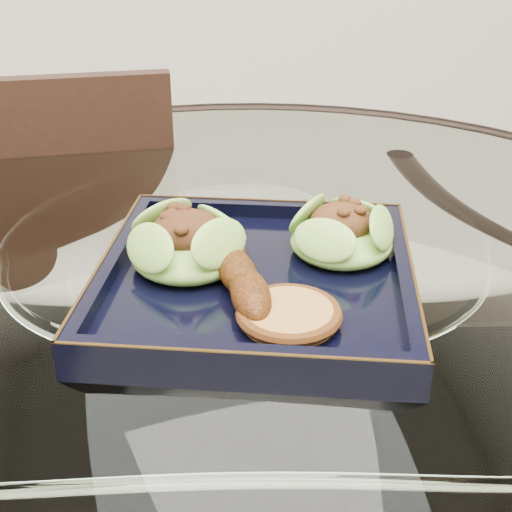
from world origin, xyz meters
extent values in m
cylinder|color=white|center=(0.00, 0.00, 0.76)|extent=(1.10, 1.10, 0.01)
torus|color=black|center=(0.00, 0.00, 0.76)|extent=(1.13, 1.13, 0.02)
cylinder|color=black|center=(0.28, 0.28, 0.38)|extent=(0.04, 0.04, 0.75)
cylinder|color=black|center=(-0.28, 0.28, 0.38)|extent=(0.04, 0.04, 0.75)
cube|color=black|center=(-0.20, 0.22, 0.42)|extent=(0.39, 0.39, 0.04)
cube|color=black|center=(-0.19, 0.39, 0.66)|extent=(0.36, 0.04, 0.41)
cylinder|color=black|center=(-0.03, 0.38, 0.20)|extent=(0.03, 0.03, 0.40)
cube|color=black|center=(0.00, -0.04, 0.77)|extent=(0.34, 0.34, 0.02)
ellipsoid|color=#59932A|center=(-0.05, 0.00, 0.80)|extent=(0.11, 0.11, 0.04)
ellipsoid|color=#579C2D|center=(0.09, -0.01, 0.80)|extent=(0.13, 0.13, 0.03)
ellipsoid|color=#642E0A|center=(-0.02, -0.05, 0.80)|extent=(0.04, 0.15, 0.03)
cylinder|color=#BE7E3F|center=(0.01, -0.11, 0.79)|extent=(0.08, 0.08, 0.01)
camera|label=1|loc=(-0.13, -0.56, 1.09)|focal=50.00mm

